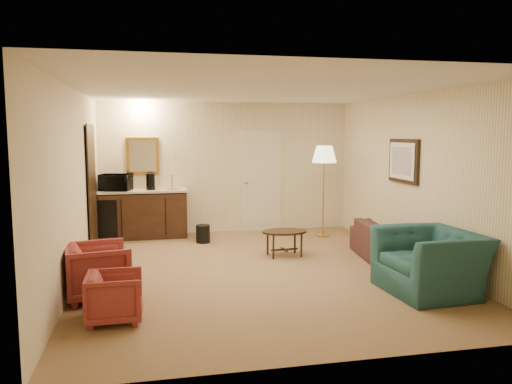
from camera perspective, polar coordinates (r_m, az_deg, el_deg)
The scene contains 12 objects.
ground at distance 7.35m, azimuth 0.25°, elevation -8.97°, with size 6.00×6.00×0.00m, color brown.
room_walls at distance 7.82m, azimuth -1.63°, elevation 4.73°, with size 5.02×6.01×2.61m.
wetbar_cabinet at distance 9.76m, azimuth -12.69°, elevation -2.44°, with size 1.64×0.58×0.92m, color #381F11.
sofa at distance 7.95m, azimuth 15.41°, elevation -5.09°, with size 2.02×0.59×0.79m, color black.
teal_armchair at distance 6.64m, azimuth 19.30°, elevation -6.42°, with size 1.20×0.78×1.05m, color #1F494E.
rose_chair_near at distance 6.38m, azimuth -17.62°, elevation -8.29°, with size 0.72×0.68×0.74m, color #9B3433.
rose_chair_far at distance 5.60m, azimuth -15.84°, elevation -11.20°, with size 0.57×0.53×0.58m, color #9B3433.
coffee_table at distance 8.16m, azimuth 3.27°, elevation -5.88°, with size 0.73×0.50×0.42m, color black.
floor_lamp at distance 9.66m, azimuth 7.74°, elevation 0.09°, with size 0.47×0.47×1.76m, color gold.
waste_bin at distance 9.19m, azimuth -6.09°, elevation -4.78°, with size 0.26×0.26×0.32m, color black.
microwave at distance 9.69m, azimuth -15.74°, elevation 1.27°, with size 0.56×0.31×0.38m, color black.
coffee_maker at distance 9.67m, azimuth -11.96°, elevation 1.16°, with size 0.17×0.17×0.31m, color black.
Camera 1 is at (-1.48, -6.92, 2.00)m, focal length 35.00 mm.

